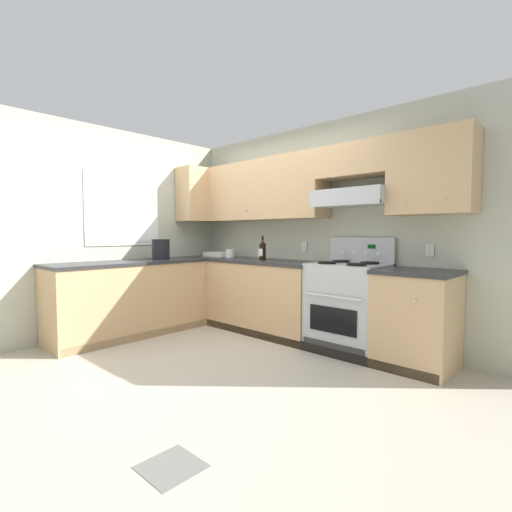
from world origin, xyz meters
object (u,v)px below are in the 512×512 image
at_px(bucket, 161,249).
at_px(stove, 348,306).
at_px(paper_towel_roll, 230,253).
at_px(wine_bottle, 263,250).
at_px(bowl, 218,255).

bearing_deg(bucket, stove, 20.89).
bearing_deg(stove, bucket, -159.11).
xyz_separation_m(stove, paper_towel_roll, (-1.89, 0.06, 0.49)).
distance_m(wine_bottle, bowl, 1.00).
bearing_deg(paper_towel_roll, wine_bottle, -6.93).
bearing_deg(wine_bottle, paper_towel_roll, 173.07).
bearing_deg(stove, paper_towel_roll, 178.12).
xyz_separation_m(bowl, paper_towel_roll, (0.29, -0.03, 0.04)).
distance_m(bowl, paper_towel_roll, 0.30).
height_order(bowl, bucket, bucket).
distance_m(wine_bottle, bucket, 1.31).
xyz_separation_m(wine_bottle, bucket, (-1.02, -0.82, 0.01)).
bearing_deg(stove, wine_bottle, -178.92).
relative_size(stove, wine_bottle, 3.68).
height_order(wine_bottle, paper_towel_roll, wine_bottle).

